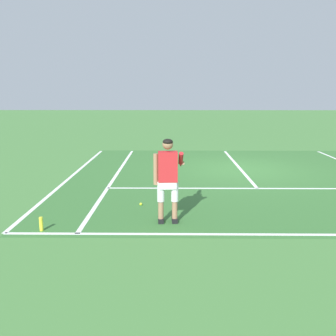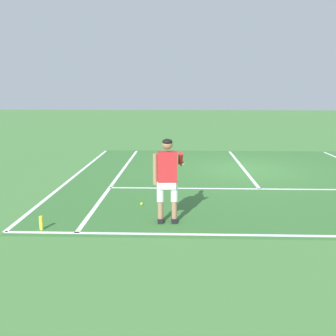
% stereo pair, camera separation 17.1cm
% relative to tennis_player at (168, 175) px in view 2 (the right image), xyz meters
% --- Properties ---
extents(ground_plane, '(80.00, 80.00, 0.00)m').
position_rel_tennis_player_xyz_m(ground_plane, '(2.42, 5.28, -0.99)').
color(ground_plane, '#477F3D').
extents(court_inner_surface, '(10.98, 10.15, 0.00)m').
position_rel_tennis_player_xyz_m(court_inner_surface, '(2.42, 4.21, -0.99)').
color(court_inner_surface, '#387033').
rests_on(court_inner_surface, ground).
extents(line_baseline, '(10.98, 0.10, 0.01)m').
position_rel_tennis_player_xyz_m(line_baseline, '(2.42, -0.66, -0.99)').
color(line_baseline, white).
rests_on(line_baseline, ground).
extents(line_service, '(8.23, 0.10, 0.01)m').
position_rel_tennis_player_xyz_m(line_service, '(2.42, 2.69, -0.99)').
color(line_service, white).
rests_on(line_service, ground).
extents(line_centre_service, '(0.10, 6.40, 0.01)m').
position_rel_tennis_player_xyz_m(line_centre_service, '(2.42, 5.89, -0.99)').
color(line_centre_service, white).
rests_on(line_centre_service, ground).
extents(line_singles_left, '(0.10, 9.75, 0.01)m').
position_rel_tennis_player_xyz_m(line_singles_left, '(-1.70, 4.21, -0.99)').
color(line_singles_left, white).
rests_on(line_singles_left, ground).
extents(line_doubles_left, '(0.10, 9.75, 0.01)m').
position_rel_tennis_player_xyz_m(line_doubles_left, '(-3.07, 4.21, -0.99)').
color(line_doubles_left, white).
rests_on(line_doubles_left, ground).
extents(tennis_player, '(0.62, 1.14, 1.71)m').
position_rel_tennis_player_xyz_m(tennis_player, '(0.00, 0.00, 0.00)').
color(tennis_player, black).
rests_on(tennis_player, ground).
extents(tennis_ball_near_feet, '(0.07, 0.07, 0.07)m').
position_rel_tennis_player_xyz_m(tennis_ball_near_feet, '(-0.65, 1.12, -0.96)').
color(tennis_ball_near_feet, '#CCE02D').
rests_on(tennis_ball_near_feet, ground).
extents(water_bottle, '(0.07, 0.07, 0.27)m').
position_rel_tennis_player_xyz_m(water_bottle, '(-2.42, -0.51, -0.85)').
color(water_bottle, yellow).
rests_on(water_bottle, ground).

